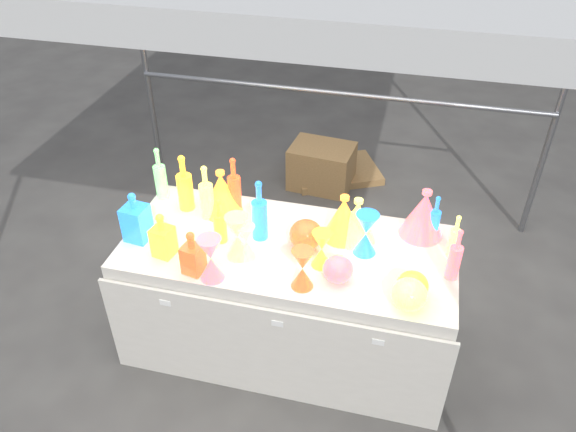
% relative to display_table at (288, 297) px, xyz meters
% --- Properties ---
extents(ground, '(80.00, 80.00, 0.00)m').
position_rel_display_table_xyz_m(ground, '(-0.00, 0.01, -0.37)').
color(ground, '#5C5955').
rests_on(ground, ground).
extents(display_table, '(1.84, 0.83, 0.75)m').
position_rel_display_table_xyz_m(display_table, '(0.00, 0.00, 0.00)').
color(display_table, silver).
rests_on(display_table, ground).
extents(cardboard_box_closed, '(0.55, 0.43, 0.38)m').
position_rel_display_table_xyz_m(cardboard_box_closed, '(-0.14, 1.77, -0.19)').
color(cardboard_box_closed, '#AD814E').
rests_on(cardboard_box_closed, ground).
extents(cardboard_box_flat, '(0.90, 0.80, 0.06)m').
position_rel_display_table_xyz_m(cardboard_box_flat, '(-0.05, 1.97, -0.34)').
color(cardboard_box_flat, '#AD814E').
rests_on(cardboard_box_flat, ground).
extents(bottle_0, '(0.11, 0.11, 0.35)m').
position_rel_display_table_xyz_m(bottle_0, '(-0.66, 0.21, 0.55)').
color(bottle_0, red).
rests_on(bottle_0, display_table).
extents(bottle_2, '(0.10, 0.10, 0.35)m').
position_rel_display_table_xyz_m(bottle_2, '(-0.38, 0.26, 0.55)').
color(bottle_2, orange).
rests_on(bottle_2, display_table).
extents(bottle_4, '(0.09, 0.09, 0.34)m').
position_rel_display_table_xyz_m(bottle_4, '(-0.51, 0.16, 0.54)').
color(bottle_4, teal).
rests_on(bottle_4, display_table).
extents(bottle_5, '(0.08, 0.08, 0.34)m').
position_rel_display_table_xyz_m(bottle_5, '(-0.85, 0.29, 0.54)').
color(bottle_5, '#D129C9').
rests_on(bottle_5, display_table).
extents(bottle_6, '(0.09, 0.09, 0.27)m').
position_rel_display_table_xyz_m(bottle_6, '(-0.37, -0.03, 0.51)').
color(bottle_6, red).
rests_on(bottle_6, display_table).
extents(bottle_7, '(0.09, 0.09, 0.37)m').
position_rel_display_table_xyz_m(bottle_7, '(-0.17, 0.05, 0.56)').
color(bottle_7, '#188434').
rests_on(bottle_7, display_table).
extents(decanter_0, '(0.12, 0.12, 0.26)m').
position_rel_display_table_xyz_m(decanter_0, '(-0.62, -0.21, 0.51)').
color(decanter_0, red).
rests_on(decanter_0, display_table).
extents(decanter_1, '(0.12, 0.12, 0.25)m').
position_rel_display_table_xyz_m(decanter_1, '(-0.42, -0.30, 0.50)').
color(decanter_1, orange).
rests_on(decanter_1, display_table).
extents(decanter_2, '(0.14, 0.14, 0.30)m').
position_rel_display_table_xyz_m(decanter_2, '(-0.81, -0.12, 0.52)').
color(decanter_2, '#188434').
rests_on(decanter_2, display_table).
extents(hourglass_0, '(0.14, 0.14, 0.22)m').
position_rel_display_table_xyz_m(hourglass_0, '(0.14, -0.28, 0.49)').
color(hourglass_0, orange).
rests_on(hourglass_0, display_table).
extents(hourglass_1, '(0.14, 0.14, 0.25)m').
position_rel_display_table_xyz_m(hourglass_1, '(-0.31, -0.33, 0.50)').
color(hourglass_1, '#241FB7').
rests_on(hourglass_1, display_table).
extents(hourglass_2, '(0.13, 0.13, 0.25)m').
position_rel_display_table_xyz_m(hourglass_2, '(-0.24, -0.13, 0.50)').
color(hourglass_2, teal).
rests_on(hourglass_2, display_table).
extents(hourglass_3, '(0.10, 0.10, 0.20)m').
position_rel_display_table_xyz_m(hourglass_3, '(-0.19, -0.13, 0.48)').
color(hourglass_3, '#D129C9').
rests_on(hourglass_3, display_table).
extents(hourglass_4, '(0.14, 0.14, 0.21)m').
position_rel_display_table_xyz_m(hourglass_4, '(0.20, -0.10, 0.48)').
color(hourglass_4, red).
rests_on(hourglass_4, display_table).
extents(hourglass_5, '(0.13, 0.13, 0.25)m').
position_rel_display_table_xyz_m(hourglass_5, '(0.41, 0.06, 0.50)').
color(hourglass_5, '#188434').
rests_on(hourglass_5, display_table).
extents(globe_0, '(0.16, 0.16, 0.12)m').
position_rel_display_table_xyz_m(globe_0, '(0.67, -0.22, 0.44)').
color(globe_0, red).
rests_on(globe_0, display_table).
extents(globe_1, '(0.21, 0.21, 0.14)m').
position_rel_display_table_xyz_m(globe_1, '(0.66, -0.30, 0.44)').
color(globe_1, teal).
rests_on(globe_1, display_table).
extents(globe_2, '(0.24, 0.24, 0.14)m').
position_rel_display_table_xyz_m(globe_2, '(0.09, 0.03, 0.45)').
color(globe_2, orange).
rests_on(globe_2, display_table).
extents(globe_3, '(0.16, 0.16, 0.12)m').
position_rel_display_table_xyz_m(globe_3, '(0.31, -0.19, 0.44)').
color(globe_3, '#241FB7').
rests_on(globe_3, display_table).
extents(lampshade_0, '(0.24, 0.24, 0.28)m').
position_rel_display_table_xyz_m(lampshade_0, '(-0.45, 0.23, 0.51)').
color(lampshade_0, '#D0E32F').
rests_on(lampshade_0, display_table).
extents(lampshade_1, '(0.23, 0.23, 0.27)m').
position_rel_display_table_xyz_m(lampshade_1, '(0.27, 0.16, 0.51)').
color(lampshade_1, '#D0E32F').
rests_on(lampshade_1, display_table).
extents(lampshade_2, '(0.30, 0.30, 0.29)m').
position_rel_display_table_xyz_m(lampshade_2, '(0.69, 0.29, 0.52)').
color(lampshade_2, '#241FB7').
rests_on(lampshade_2, display_table).
extents(lampshade_3, '(0.25, 0.25, 0.26)m').
position_rel_display_table_xyz_m(lampshade_3, '(0.35, 0.16, 0.51)').
color(lampshade_3, teal).
rests_on(lampshade_3, display_table).
extents(bottle_8, '(0.07, 0.07, 0.27)m').
position_rel_display_table_xyz_m(bottle_8, '(0.75, 0.27, 0.51)').
color(bottle_8, '#188434').
rests_on(bottle_8, display_table).
extents(bottle_10, '(0.07, 0.07, 0.30)m').
position_rel_display_table_xyz_m(bottle_10, '(0.86, -0.03, 0.53)').
color(bottle_10, '#241FB7').
rests_on(bottle_10, display_table).
extents(bottle_11, '(0.07, 0.07, 0.26)m').
position_rel_display_table_xyz_m(bottle_11, '(0.86, 0.14, 0.50)').
color(bottle_11, teal).
rests_on(bottle_11, display_table).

